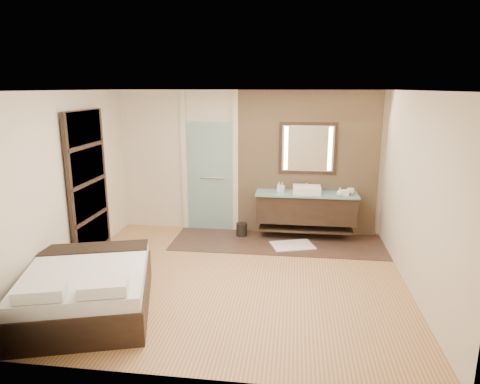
# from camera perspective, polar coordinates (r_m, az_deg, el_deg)

# --- Properties ---
(floor) EXTENTS (5.00, 5.00, 0.00)m
(floor) POSITION_cam_1_polar(r_m,az_deg,el_deg) (6.43, -1.10, -11.45)
(floor) COLOR olive
(floor) RESTS_ON ground
(tile_strip) EXTENTS (3.80, 1.30, 0.01)m
(tile_strip) POSITION_cam_1_polar(r_m,az_deg,el_deg) (7.85, 5.01, -6.67)
(tile_strip) COLOR #31201B
(tile_strip) RESTS_ON floor
(stone_wall) EXTENTS (2.60, 0.08, 2.70)m
(stone_wall) POSITION_cam_1_polar(r_m,az_deg,el_deg) (8.09, 8.95, 3.71)
(stone_wall) COLOR tan
(stone_wall) RESTS_ON floor
(vanity) EXTENTS (1.85, 0.55, 0.88)m
(vanity) POSITION_cam_1_polar(r_m,az_deg,el_deg) (7.97, 8.79, -2.11)
(vanity) COLOR black
(vanity) RESTS_ON stone_wall
(mirror_unit) EXTENTS (1.06, 0.04, 0.96)m
(mirror_unit) POSITION_cam_1_polar(r_m,az_deg,el_deg) (7.99, 9.04, 5.76)
(mirror_unit) COLOR black
(mirror_unit) RESTS_ON stone_wall
(frosted_door) EXTENTS (1.10, 0.12, 2.70)m
(frosted_door) POSITION_cam_1_polar(r_m,az_deg,el_deg) (8.27, -4.03, 2.62)
(frosted_door) COLOR #BBEDE8
(frosted_door) RESTS_ON floor
(shoji_partition) EXTENTS (0.06, 1.20, 2.40)m
(shoji_partition) POSITION_cam_1_polar(r_m,az_deg,el_deg) (7.32, -19.55, 0.90)
(shoji_partition) COLOR black
(shoji_partition) RESTS_ON floor
(bed) EXTENTS (1.94, 2.19, 0.71)m
(bed) POSITION_cam_1_polar(r_m,az_deg,el_deg) (5.78, -19.68, -12.11)
(bed) COLOR black
(bed) RESTS_ON floor
(bath_mat) EXTENTS (0.84, 0.70, 0.02)m
(bath_mat) POSITION_cam_1_polar(r_m,az_deg,el_deg) (7.69, 7.01, -7.07)
(bath_mat) COLOR silver
(bath_mat) RESTS_ON floor
(waste_bin) EXTENTS (0.22, 0.22, 0.25)m
(waste_bin) POSITION_cam_1_polar(r_m,az_deg,el_deg) (8.10, 0.22, -5.05)
(waste_bin) COLOR black
(waste_bin) RESTS_ON floor
(tissue_box) EXTENTS (0.12, 0.12, 0.10)m
(tissue_box) POSITION_cam_1_polar(r_m,az_deg,el_deg) (7.82, 13.84, -0.13)
(tissue_box) COLOR silver
(tissue_box) RESTS_ON vanity
(soap_bottle_a) EXTENTS (0.09, 0.09, 0.20)m
(soap_bottle_a) POSITION_cam_1_polar(r_m,az_deg,el_deg) (7.86, 5.21, 0.66)
(soap_bottle_a) COLOR white
(soap_bottle_a) RESTS_ON vanity
(soap_bottle_b) EXTENTS (0.10, 0.10, 0.18)m
(soap_bottle_b) POSITION_cam_1_polar(r_m,az_deg,el_deg) (7.88, 5.64, 0.62)
(soap_bottle_b) COLOR #B2B2B2
(soap_bottle_b) RESTS_ON vanity
(soap_bottle_c) EXTENTS (0.16, 0.16, 0.15)m
(soap_bottle_c) POSITION_cam_1_polar(r_m,az_deg,el_deg) (7.77, 13.18, 0.03)
(soap_bottle_c) COLOR silver
(soap_bottle_c) RESTS_ON vanity
(cup) EXTENTS (0.15, 0.15, 0.11)m
(cup) POSITION_cam_1_polar(r_m,az_deg,el_deg) (7.96, 14.51, 0.10)
(cup) COLOR white
(cup) RESTS_ON vanity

